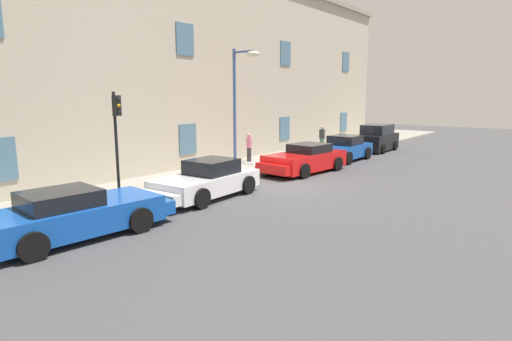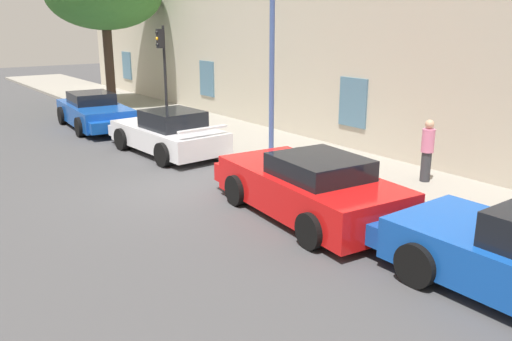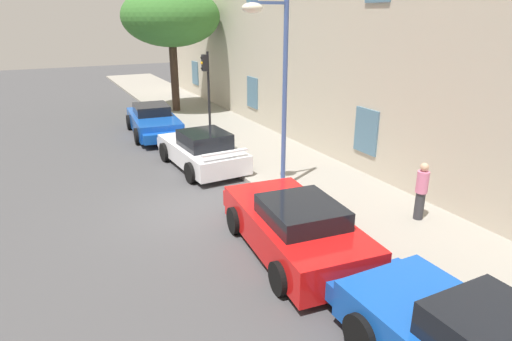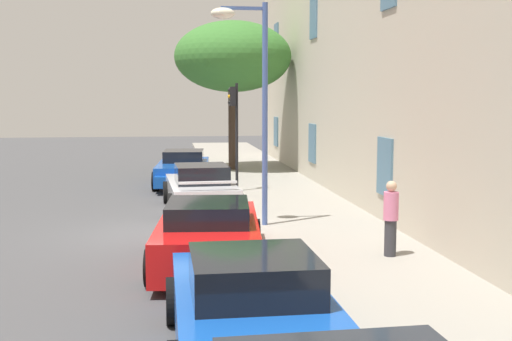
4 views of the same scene
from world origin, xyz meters
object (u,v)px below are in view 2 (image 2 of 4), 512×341
at_px(sportscar_red_lead, 96,113).
at_px(sportscar_white_middle, 304,186).
at_px(traffic_light, 163,60).
at_px(pedestrian_strolling, 427,150).
at_px(sportscar_yellow_flank, 166,133).
at_px(street_lamp, 259,21).

distance_m(sportscar_red_lead, sportscar_white_middle, 11.76).
bearing_deg(traffic_light, pedestrian_strolling, 12.85).
relative_size(sportscar_yellow_flank, traffic_light, 1.27).
xyz_separation_m(sportscar_yellow_flank, traffic_light, (-2.64, 1.33, 2.06)).
height_order(sportscar_white_middle, street_lamp, street_lamp).
xyz_separation_m(sportscar_red_lead, pedestrian_strolling, (12.15, 3.95, 0.34)).
height_order(sportscar_red_lead, traffic_light, traffic_light).
relative_size(traffic_light, pedestrian_strolling, 2.38).
bearing_deg(street_lamp, pedestrian_strolling, 34.81).
xyz_separation_m(sportscar_red_lead, street_lamp, (8.55, 1.44, 3.40)).
bearing_deg(sportscar_white_middle, traffic_light, 170.94).
distance_m(sportscar_red_lead, pedestrian_strolling, 12.78).
distance_m(sportscar_red_lead, sportscar_yellow_flank, 5.09).
xyz_separation_m(traffic_light, pedestrian_strolling, (9.72, 2.22, -1.73)).
xyz_separation_m(sportscar_red_lead, sportscar_yellow_flank, (5.07, 0.40, 0.01)).
bearing_deg(sportscar_yellow_flank, street_lamp, 16.72).
height_order(sportscar_white_middle, pedestrian_strolling, pedestrian_strolling).
distance_m(sportscar_red_lead, street_lamp, 9.31).
xyz_separation_m(sportscar_red_lead, traffic_light, (2.43, 1.73, 2.07)).
height_order(traffic_light, pedestrian_strolling, traffic_light).
relative_size(traffic_light, street_lamp, 0.67).
distance_m(sportscar_yellow_flank, street_lamp, 4.97).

